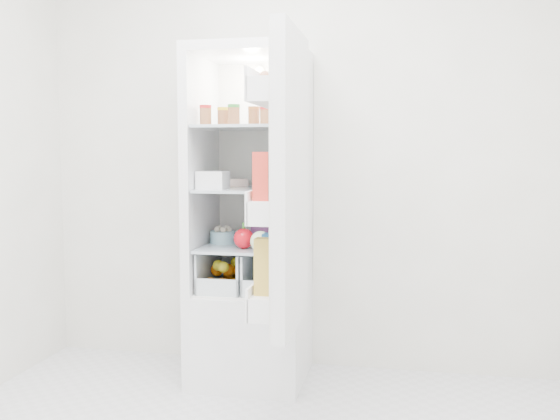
% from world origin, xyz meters
% --- Properties ---
extents(room_walls, '(3.02, 3.02, 2.61)m').
position_xyz_m(room_walls, '(0.00, 0.00, 1.59)').
color(room_walls, beige).
rests_on(room_walls, ground).
extents(refrigerator, '(0.60, 0.60, 1.80)m').
position_xyz_m(refrigerator, '(-0.20, 1.25, 0.67)').
color(refrigerator, silver).
rests_on(refrigerator, ground).
extents(shelf_low, '(0.49, 0.53, 0.01)m').
position_xyz_m(shelf_low, '(-0.20, 1.19, 0.74)').
color(shelf_low, '#A4B3C0').
rests_on(shelf_low, refrigerator).
extents(shelf_mid, '(0.49, 0.53, 0.02)m').
position_xyz_m(shelf_mid, '(-0.20, 1.19, 1.05)').
color(shelf_mid, '#A4B3C0').
rests_on(shelf_mid, refrigerator).
extents(shelf_top, '(0.49, 0.53, 0.02)m').
position_xyz_m(shelf_top, '(-0.20, 1.19, 1.38)').
color(shelf_top, '#A4B3C0').
rests_on(shelf_top, refrigerator).
extents(crisper_left, '(0.23, 0.46, 0.22)m').
position_xyz_m(crisper_left, '(-0.32, 1.19, 0.61)').
color(crisper_left, silver).
rests_on(crisper_left, refrigerator).
extents(crisper_right, '(0.23, 0.46, 0.22)m').
position_xyz_m(crisper_right, '(-0.08, 1.19, 0.61)').
color(crisper_right, silver).
rests_on(crisper_right, refrigerator).
extents(condiment_jars, '(0.38, 0.16, 0.08)m').
position_xyz_m(condiment_jars, '(-0.24, 1.07, 1.43)').
color(condiment_jars, '#B21919').
rests_on(condiment_jars, shelf_top).
extents(squeeze_bottle, '(0.06, 0.06, 0.19)m').
position_xyz_m(squeeze_bottle, '(0.01, 1.19, 1.48)').
color(squeeze_bottle, white).
rests_on(squeeze_bottle, shelf_top).
extents(tub_white, '(0.15, 0.15, 0.09)m').
position_xyz_m(tub_white, '(-0.37, 1.07, 1.10)').
color(tub_white, white).
rests_on(tub_white, shelf_mid).
extents(tub_cream, '(0.12, 0.12, 0.06)m').
position_xyz_m(tub_cream, '(-0.08, 1.19, 1.09)').
color(tub_cream, white).
rests_on(tub_cream, shelf_mid).
extents(tin_red, '(0.11, 0.11, 0.06)m').
position_xyz_m(tin_red, '(-0.08, 0.96, 1.09)').
color(tin_red, red).
rests_on(tin_red, shelf_mid).
extents(foil_tray, '(0.20, 0.18, 0.04)m').
position_xyz_m(foil_tray, '(-0.35, 1.35, 1.08)').
color(foil_tray, silver).
rests_on(foil_tray, shelf_mid).
extents(tub_green, '(0.16, 0.18, 0.09)m').
position_xyz_m(tub_green, '(-0.03, 1.38, 1.10)').
color(tub_green, '#3A8149').
rests_on(tub_green, shelf_mid).
extents(red_cabbage, '(0.16, 0.16, 0.16)m').
position_xyz_m(red_cabbage, '(-0.14, 1.27, 0.83)').
color(red_cabbage, '#521C4C').
rests_on(red_cabbage, shelf_low).
extents(bell_pepper, '(0.11, 0.11, 0.11)m').
position_xyz_m(bell_pepper, '(-0.20, 1.06, 0.80)').
color(bell_pepper, red).
rests_on(bell_pepper, shelf_low).
extents(mushroom_bowl, '(0.18, 0.18, 0.07)m').
position_xyz_m(mushroom_bowl, '(-0.36, 1.23, 0.78)').
color(mushroom_bowl, '#8ABBCD').
rests_on(mushroom_bowl, shelf_low).
extents(salad_bag, '(0.11, 0.11, 0.11)m').
position_xyz_m(salad_bag, '(-0.09, 0.97, 0.80)').
color(salad_bag, beige).
rests_on(salad_bag, shelf_low).
extents(citrus_pile, '(0.20, 0.31, 0.16)m').
position_xyz_m(citrus_pile, '(-0.33, 1.15, 0.59)').
color(citrus_pile, orange).
rests_on(citrus_pile, refrigerator).
extents(veg_pile, '(0.16, 0.30, 0.10)m').
position_xyz_m(veg_pile, '(-0.07, 1.18, 0.56)').
color(veg_pile, '#20501A').
rests_on(veg_pile, refrigerator).
extents(fridge_door, '(0.17, 0.60, 1.30)m').
position_xyz_m(fridge_door, '(0.10, 0.61, 1.09)').
color(fridge_door, silver).
rests_on(fridge_door, refrigerator).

